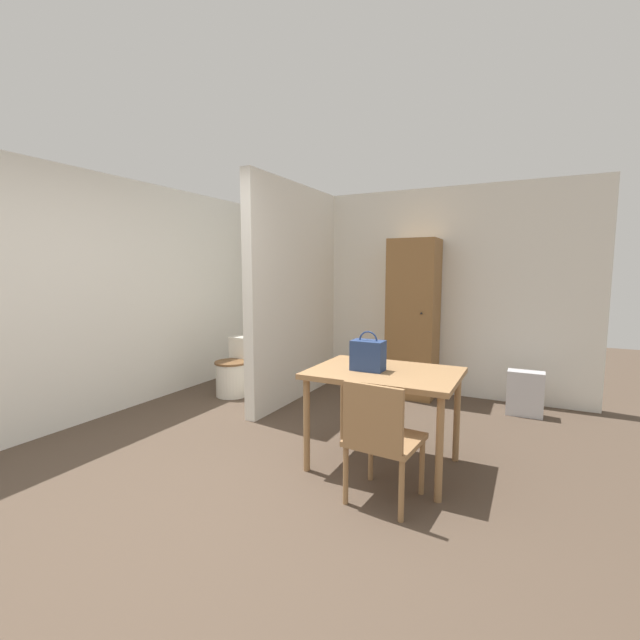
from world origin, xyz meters
TOP-DOWN VIEW (x-y plane):
  - ground_plane at (0.00, 0.00)m, footprint 16.00×16.00m
  - wall_back at (0.00, 3.38)m, footprint 5.17×0.12m
  - wall_left at (-2.14, 1.66)m, footprint 0.12×4.32m
  - partition_wall at (-0.63, 2.38)m, footprint 0.12×1.87m
  - dining_table at (0.89, 1.11)m, footprint 1.10×0.81m
  - wooden_chair at (1.05, 0.57)m, footprint 0.48×0.48m
  - toilet at (-1.36, 2.15)m, footprint 0.40×0.55m
  - handbag at (0.77, 1.07)m, footprint 0.25×0.15m
  - wooden_cabinet at (0.60, 3.07)m, footprint 0.55×0.49m
  - space_heater at (1.85, 2.90)m, footprint 0.36×0.18m

SIDE VIEW (x-z plane):
  - ground_plane at x=0.00m, z-range 0.00..0.00m
  - space_heater at x=1.85m, z-range 0.00..0.47m
  - toilet at x=-1.36m, z-range -0.05..0.63m
  - wooden_chair at x=1.05m, z-range 0.04..0.87m
  - dining_table at x=0.89m, z-range 0.30..1.05m
  - handbag at x=0.77m, z-range 0.72..1.03m
  - wooden_cabinet at x=0.60m, z-range 0.00..1.88m
  - wall_back at x=0.00m, z-range 0.00..2.50m
  - wall_left at x=-2.14m, z-range 0.00..2.50m
  - partition_wall at x=-0.63m, z-range 0.00..2.50m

